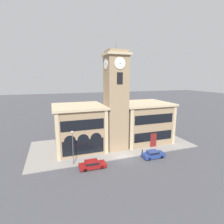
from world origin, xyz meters
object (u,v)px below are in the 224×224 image
Objects in this scene: parked_car_near at (92,164)px; parked_car_mid at (153,154)px; bollard at (142,152)px; street_lamp at (73,143)px.

parked_car_near is 1.07× the size of parked_car_mid.
parked_car_near is 10.68m from bollard.
street_lamp is (-2.87, 2.09, 3.44)m from parked_car_near.
parked_car_mid is at bearing 0.55° from parked_car_near.
street_lamp is (-14.80, 2.09, 3.42)m from parked_car_mid.
bollard is (10.54, 1.69, -0.03)m from parked_car_near.
parked_car_near is 4.94m from street_lamp.
parked_car_near is at bearing -179.45° from parked_car_mid.
bollard is (13.41, -0.40, -3.47)m from street_lamp.
parked_car_mid is 2.19m from bollard.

